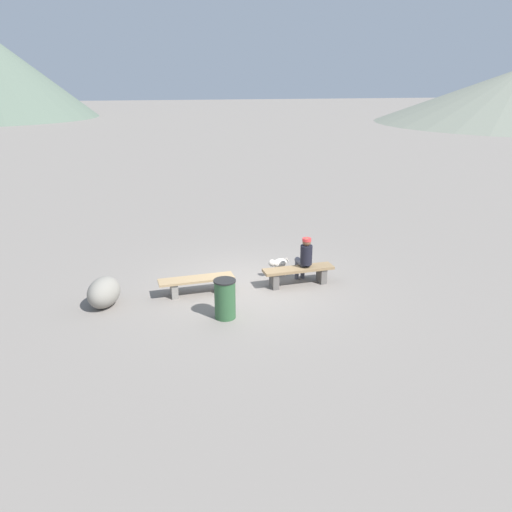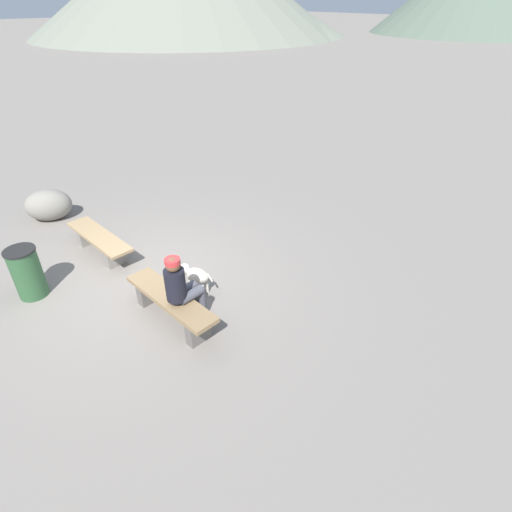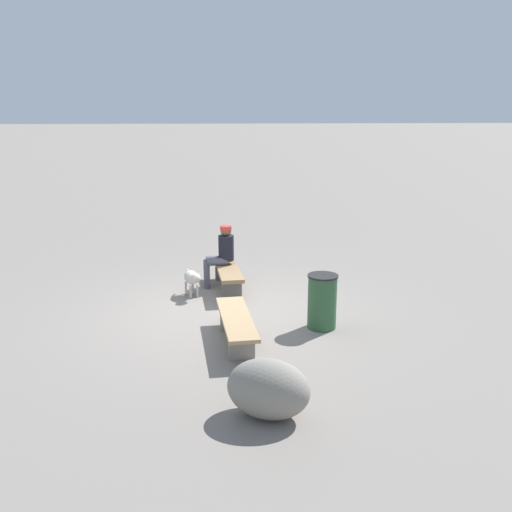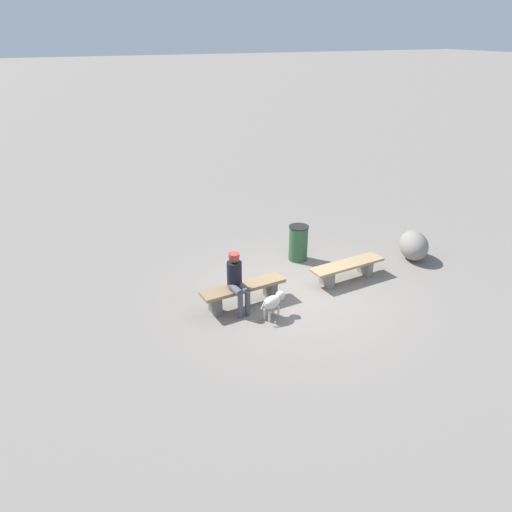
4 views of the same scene
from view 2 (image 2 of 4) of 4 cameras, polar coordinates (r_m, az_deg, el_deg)
name	(u,v)px [view 2 (image 2 of 4)]	position (r m, az deg, el deg)	size (l,w,h in m)	color
ground	(142,283)	(7.54, -15.86, -3.65)	(210.00, 210.00, 0.06)	gray
bench_left	(100,241)	(8.42, -21.20, 2.01)	(1.88, 0.61, 0.42)	gray
bench_right	(171,303)	(6.38, -11.91, -6.57)	(1.86, 0.58, 0.47)	#605B56
seated_person	(181,286)	(6.04, -10.51, -4.13)	(0.36, 0.61, 1.25)	black
dog	(195,275)	(6.86, -8.58, -2.62)	(0.62, 0.38, 0.51)	beige
trash_bin	(27,273)	(7.68, -29.59, -2.07)	(0.49, 0.49, 0.90)	#2D5633
boulder	(48,205)	(10.24, -27.25, 6.42)	(0.99, 0.67, 0.71)	gray
distant_peak_0	(237,2)	(58.42, -2.74, 32.23)	(27.06, 27.06, 7.25)	gray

